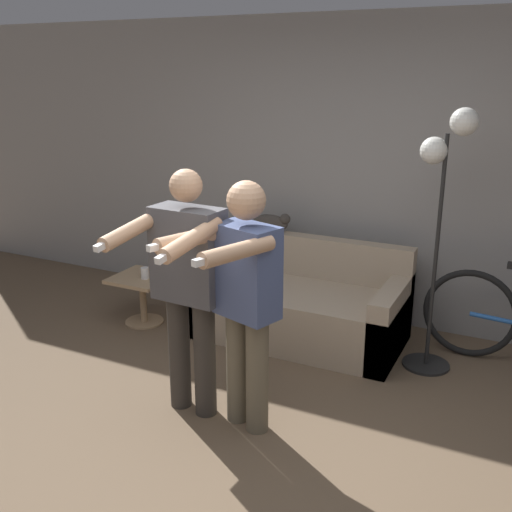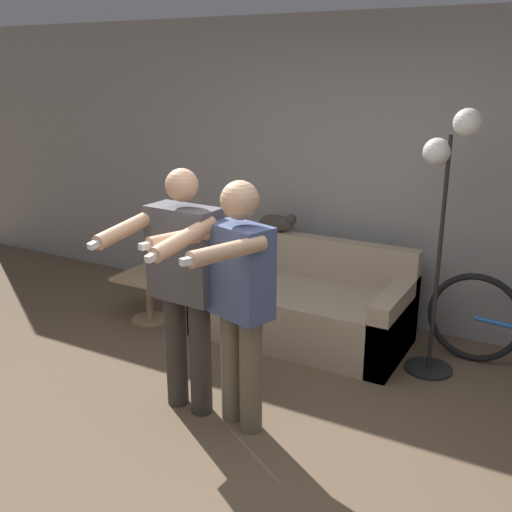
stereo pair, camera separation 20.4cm
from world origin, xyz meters
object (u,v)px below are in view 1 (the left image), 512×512
(person_left, at_px, (187,279))
(floor_lamp, at_px, (444,183))
(cup, at_px, (145,273))
(person_right, at_px, (244,293))
(side_table, at_px, (143,289))
(couch, at_px, (299,306))
(cat, at_px, (271,222))

(person_left, distance_m, floor_lamp, 1.89)
(cup, bearing_deg, person_left, -42.57)
(person_left, xyz_separation_m, floor_lamp, (1.27, 1.31, 0.48))
(person_right, relative_size, side_table, 3.25)
(person_left, bearing_deg, couch, 85.51)
(couch, bearing_deg, person_right, -81.79)
(cat, bearing_deg, person_right, -70.23)
(floor_lamp, height_order, cup, floor_lamp)
(person_left, relative_size, side_table, 3.33)
(couch, bearing_deg, floor_lamp, -3.48)
(cat, bearing_deg, cup, -140.60)
(person_left, distance_m, side_table, 1.65)
(cat, bearing_deg, couch, -38.13)
(side_table, bearing_deg, cat, 36.17)
(couch, bearing_deg, cat, 141.87)
(couch, bearing_deg, cup, -163.22)
(couch, height_order, cup, couch)
(person_right, height_order, cat, person_right)
(cat, height_order, floor_lamp, floor_lamp)
(floor_lamp, bearing_deg, cat, 165.34)
(person_left, xyz_separation_m, side_table, (-1.14, 1.03, -0.61))
(person_right, bearing_deg, cat, 127.14)
(couch, distance_m, person_left, 1.54)
(couch, distance_m, cup, 1.35)
(cat, bearing_deg, person_left, -82.73)
(couch, height_order, side_table, couch)
(person_right, bearing_deg, side_table, 163.61)
(person_left, relative_size, cup, 15.97)
(person_right, height_order, floor_lamp, floor_lamp)
(side_table, bearing_deg, floor_lamp, 6.76)
(couch, xyz_separation_m, person_left, (-0.20, -1.38, 0.65))
(cat, height_order, side_table, cat)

